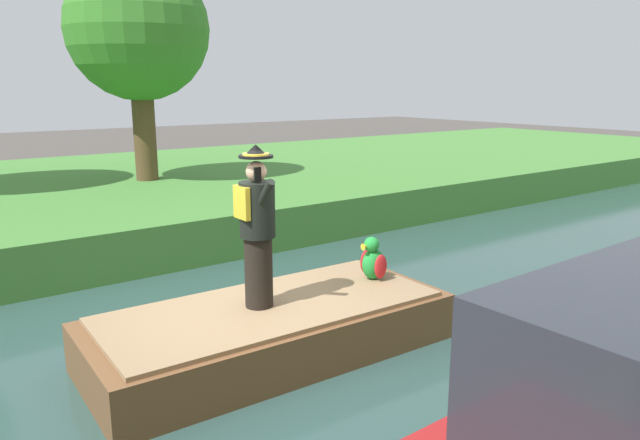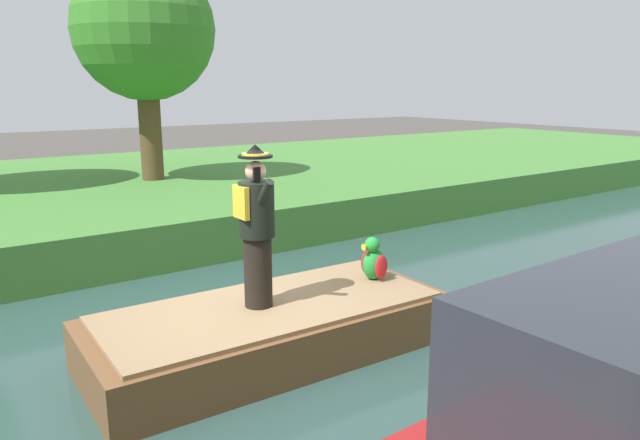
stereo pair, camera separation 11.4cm
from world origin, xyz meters
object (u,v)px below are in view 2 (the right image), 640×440
(boat, at_px, (271,329))
(tree_slender, at_px, (144,31))
(person_pirate, at_px, (257,227))
(parrot_plush, at_px, (374,261))

(boat, distance_m, tree_slender, 9.54)
(boat, relative_size, person_pirate, 2.29)
(boat, xyz_separation_m, person_pirate, (-0.04, -0.14, 1.23))
(boat, distance_m, parrot_plush, 1.66)
(boat, height_order, parrot_plush, parrot_plush)
(parrot_plush, relative_size, tree_slender, 0.11)
(person_pirate, bearing_deg, parrot_plush, 97.91)
(boat, bearing_deg, parrot_plush, 90.19)
(parrot_plush, bearing_deg, person_pirate, -91.04)
(boat, relative_size, parrot_plush, 7.45)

